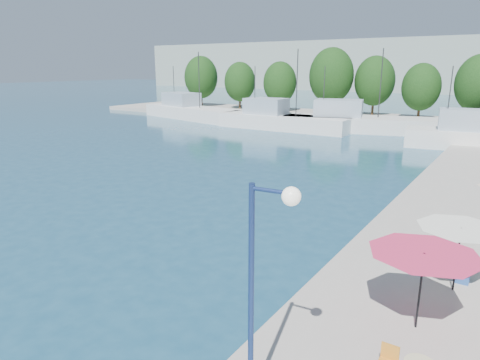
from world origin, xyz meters
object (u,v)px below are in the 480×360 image
Objects in this scene: trawler_02 at (280,121)px; street_lamp at (266,260)px; trawler_01 at (190,111)px; trawler_03 at (357,123)px; umbrella_pink at (423,262)px; umbrella_white at (460,235)px.

street_lamp is at bearing -62.99° from trawler_02.
trawler_02 is 47.09m from street_lamp.
trawler_01 is 17.20m from trawler_02.
trawler_03 is 6.48× the size of umbrella_pink.
trawler_03 is 3.88× the size of street_lamp.
trawler_01 is 25.82m from trawler_03.
umbrella_white is 8.40m from street_lamp.
trawler_03 is (25.81, 0.87, -0.00)m from trawler_01.
trawler_02 is 41.79m from umbrella_white.
umbrella_pink reaches higher than umbrella_white.
trawler_02 is at bearing 123.29° from umbrella_pink.
trawler_02 is at bearing 4.36° from trawler_01.
trawler_03 is at bearing 100.61° from street_lamp.
trawler_01 reaches higher than street_lamp.
umbrella_pink is at bearing -101.09° from umbrella_white.
trawler_01 is 58.96m from street_lamp.
street_lamp is (-2.09, -4.93, 1.47)m from umbrella_pink.
trawler_02 is 9.46m from trawler_03.
street_lamp is (13.15, -45.02, 3.02)m from trawler_03.
trawler_02 reaches higher than street_lamp.
umbrella_pink is (41.05, -39.22, 1.55)m from trawler_01.
trawler_03 reaches higher than street_lamp.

